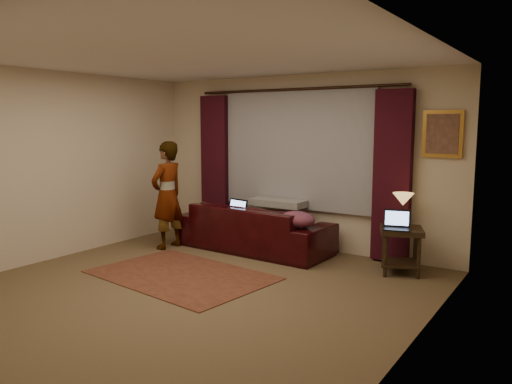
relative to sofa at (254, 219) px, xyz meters
The scene contains 19 objects.
floor 2.02m from the sofa, 77.92° to the right, with size 5.00×5.00×0.01m, color brown.
ceiling 2.90m from the sofa, 77.92° to the right, with size 5.00×5.00×0.02m, color silver.
wall_back 1.09m from the sofa, 54.52° to the left, with size 5.00×0.02×2.60m, color beige.
wall_left 2.96m from the sofa, 137.37° to the right, with size 0.02×5.00×2.60m, color beige.
wall_right 3.59m from the sofa, 33.44° to the right, with size 0.02×5.00×2.60m, color beige.
sheer_curtain 1.22m from the sofa, 51.50° to the left, with size 2.50×0.05×1.80m, color #939399.
drape_left 1.38m from the sofa, 156.78° to the left, with size 0.50×0.14×2.30m, color #320A14.
drape_right 2.09m from the sofa, 13.73° to the left, with size 0.50×0.14×2.30m, color #320A14.
curtain_rod 2.01m from the sofa, 48.64° to the left, with size 0.04×0.04×3.40m, color black.
picture_frame 2.87m from the sofa, 12.29° to the left, with size 0.50×0.04×0.60m, color #B17C2E.
sofa is the anchor object (origin of this frame).
throw_blanket 0.61m from the sofa, 53.94° to the left, with size 0.86×0.34×0.10m, color gray.
clothing_pile 0.87m from the sofa, 14.03° to the right, with size 0.52×0.40×0.22m, color brown.
laptop_sofa 0.37m from the sofa, 158.58° to the right, with size 0.37×0.40×0.27m, color black, non-canonical shape.
area_rug 1.62m from the sofa, 92.13° to the right, with size 2.19×1.46×0.01m, color brown.
end_table 2.20m from the sofa, ahead, with size 0.51×0.51×0.59m, color black.
tiffany_lamp 2.19m from the sofa, ahead, with size 0.26×0.26×0.42m, color olive, non-canonical shape.
laptop_table 2.19m from the sofa, ahead, with size 0.32×0.35×0.23m, color black, non-canonical shape.
person 1.36m from the sofa, 152.66° to the right, with size 0.48×0.48×1.62m, color gray.
Camera 1 is at (3.64, -4.14, 1.88)m, focal length 35.00 mm.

